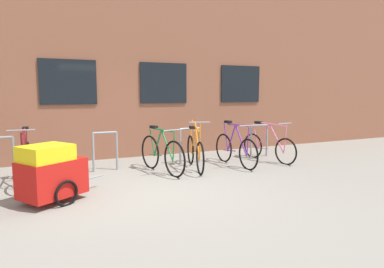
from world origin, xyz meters
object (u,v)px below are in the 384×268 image
Objects in this scene: bicycle_pink at (268,146)px; bicycle_maroon at (26,163)px; bicycle_orange at (195,151)px; bike_trailer at (51,173)px; bicycle_green at (162,154)px; bicycle_purple at (235,149)px.

bicycle_maroon is (-5.43, 0.05, 0.04)m from bicycle_pink.
bicycle_pink is 2.04m from bicycle_orange.
bicycle_orange is at bearing 22.04° from bike_trailer.
bicycle_green is at bearing -178.50° from bicycle_pink.
bike_trailer is at bearing -73.17° from bicycle_maroon.
bicycle_orange reaches higher than bicycle_green.
bicycle_pink reaches higher than bicycle_green.
bike_trailer is (-2.20, -1.19, 0.06)m from bicycle_green.
bicycle_purple is 1.01× the size of bicycle_pink.
bicycle_green is at bearing -178.32° from bicycle_orange.
bicycle_maroon is 1.37m from bike_trailer.
bicycle_pink is 1.23× the size of bike_trailer.
bicycle_purple is 4.40m from bicycle_maroon.
bike_trailer is at bearing -157.96° from bicycle_orange.
bicycle_purple reaches higher than bicycle_pink.
bicycle_maroon reaches higher than bike_trailer.
bicycle_orange is at bearing -1.71° from bicycle_maroon.
bicycle_orange is at bearing -178.56° from bicycle_pink.
bicycle_green is 1.24× the size of bike_trailer.
bicycle_purple is at bearing -2.27° from bicycle_maroon.
bicycle_green is 0.79m from bicycle_orange.
bicycle_pink is 2.83m from bicycle_green.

